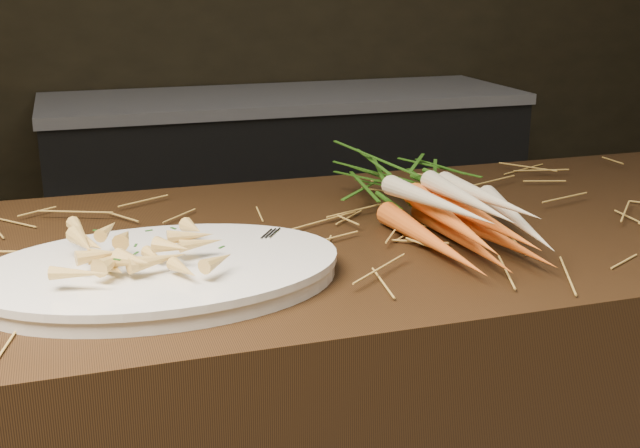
{
  "coord_description": "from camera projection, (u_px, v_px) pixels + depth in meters",
  "views": [
    {
      "loc": [
        -0.5,
        -0.8,
        1.28
      ],
      "look_at": [
        -0.19,
        0.17,
        0.96
      ],
      "focal_mm": 45.0,
      "sensor_mm": 36.0,
      "label": 1
    }
  ],
  "objects": [
    {
      "name": "straw_bedding",
      "position": [
        413.0,
        221.0,
        1.25
      ],
      "size": [
        1.4,
        0.6,
        0.02
      ],
      "primitive_type": null,
      "color": "#A26F2C",
      "rests_on": "main_counter"
    },
    {
      "name": "serving_fork",
      "position": [
        288.0,
        256.0,
        1.04
      ],
      "size": [
        0.11,
        0.15,
        0.0
      ],
      "primitive_type": "cube",
      "rotation": [
        0.0,
        0.0,
        -0.59
      ],
      "color": "silver",
      "rests_on": "serving_platter"
    },
    {
      "name": "serving_platter",
      "position": [
        161.0,
        275.0,
        1.02
      ],
      "size": [
        0.46,
        0.31,
        0.02
      ],
      "primitive_type": null,
      "rotation": [
        0.0,
        0.0,
        0.02
      ],
      "color": "white",
      "rests_on": "main_counter"
    },
    {
      "name": "roasted_veg_heap",
      "position": [
        159.0,
        247.0,
        1.01
      ],
      "size": [
        0.23,
        0.17,
        0.05
      ],
      "primitive_type": null,
      "rotation": [
        0.0,
        0.0,
        0.02
      ],
      "color": "#B59344",
      "rests_on": "serving_platter"
    },
    {
      "name": "root_veg_bunch",
      "position": [
        424.0,
        193.0,
        1.26
      ],
      "size": [
        0.2,
        0.54,
        0.1
      ],
      "rotation": [
        0.0,
        0.0,
        -0.01
      ],
      "color": "orange",
      "rests_on": "main_counter"
    },
    {
      "name": "back_counter",
      "position": [
        286.0,
        198.0,
        3.2
      ],
      "size": [
        1.82,
        0.62,
        0.84
      ],
      "color": "black",
      "rests_on": "ground"
    }
  ]
}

